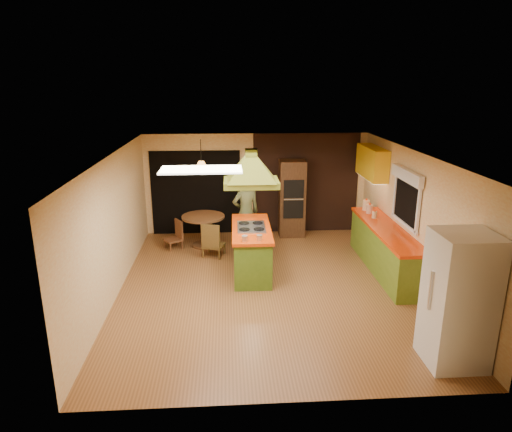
{
  "coord_description": "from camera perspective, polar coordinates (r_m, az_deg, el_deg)",
  "views": [
    {
      "loc": [
        -0.72,
        -7.86,
        3.77
      ],
      "look_at": [
        -0.16,
        0.81,
        1.15
      ],
      "focal_mm": 32.0,
      "sensor_mm": 36.0,
      "label": 1
    }
  ],
  "objects": [
    {
      "name": "kitchen_island",
      "position": [
        9.18,
        -0.58,
        -4.19
      ],
      "size": [
        0.79,
        1.91,
        0.96
      ],
      "rotation": [
        0.0,
        0.0,
        -0.01
      ],
      "color": "#4D6E1B",
      "rests_on": "ground"
    },
    {
      "name": "refrigerator",
      "position": [
        6.75,
        24.01,
        -9.56
      ],
      "size": [
        0.78,
        0.74,
        1.88
      ],
      "primitive_type": "cube",
      "rotation": [
        0.0,
        0.0,
        0.01
      ],
      "color": "white",
      "rests_on": "ground"
    },
    {
      "name": "canister_medium",
      "position": [
        10.35,
        14.0,
        0.85
      ],
      "size": [
        0.18,
        0.18,
        0.2
      ],
      "primitive_type": "cylinder",
      "rotation": [
        0.0,
        0.0,
        -0.4
      ],
      "color": "beige",
      "rests_on": "right_counter"
    },
    {
      "name": "upper_cabinets",
      "position": [
        10.74,
        14.3,
        6.51
      ],
      "size": [
        0.34,
        1.4,
        0.7
      ],
      "primitive_type": "cube",
      "color": "yellow",
      "rests_on": "room_walls"
    },
    {
      "name": "man",
      "position": [
        10.29,
        -1.27,
        0.4
      ],
      "size": [
        0.73,
        0.59,
        1.73
      ],
      "primitive_type": "imported",
      "rotation": [
        0.0,
        0.0,
        3.46
      ],
      "color": "#4E522B",
      "rests_on": "ground"
    },
    {
      "name": "ceiling_plane",
      "position": [
        7.99,
        1.54,
        7.65
      ],
      "size": [
        6.5,
        6.5,
        0.0
      ],
      "primitive_type": "plane",
      "rotation": [
        3.14,
        0.0,
        0.0
      ],
      "color": "silver",
      "rests_on": "room_walls"
    },
    {
      "name": "chair_left",
      "position": [
        10.67,
        -10.34,
        -2.32
      ],
      "size": [
        0.5,
        0.5,
        0.65
      ],
      "primitive_type": null,
      "rotation": [
        0.0,
        0.0,
        -1.01
      ],
      "color": "brown",
      "rests_on": "ground"
    },
    {
      "name": "dining_table",
      "position": [
        10.64,
        -6.59,
        -1.1
      ],
      "size": [
        0.99,
        0.99,
        0.74
      ],
      "rotation": [
        0.0,
        0.0,
        0.27
      ],
      "color": "brown",
      "rests_on": "ground"
    },
    {
      "name": "right_counter",
      "position": [
        9.62,
        15.84,
        -3.99
      ],
      "size": [
        0.62,
        3.05,
        0.92
      ],
      "color": "olive",
      "rests_on": "ground"
    },
    {
      "name": "pendant_lamp",
      "position": [
        10.3,
        -6.84,
        6.22
      ],
      "size": [
        0.36,
        0.36,
        0.22
      ],
      "primitive_type": "cone",
      "rotation": [
        0.0,
        0.0,
        0.09
      ],
      "color": "#FF9E3F",
      "rests_on": "ceiling_plane"
    },
    {
      "name": "window_right",
      "position": [
        9.16,
        18.35,
        3.32
      ],
      "size": [
        0.12,
        1.35,
        1.06
      ],
      "color": "black",
      "rests_on": "room_walls"
    },
    {
      "name": "range_hood",
      "position": [
        8.71,
        -0.62,
        6.74
      ],
      "size": [
        1.05,
        0.76,
        0.8
      ],
      "rotation": [
        0.0,
        0.0,
        -0.01
      ],
      "color": "olive",
      "rests_on": "ceiling_plane"
    },
    {
      "name": "fluor_panel",
      "position": [
        6.79,
        -6.86,
        5.77
      ],
      "size": [
        1.2,
        0.6,
        0.03
      ],
      "primitive_type": "cube",
      "color": "white",
      "rests_on": "ceiling_plane"
    },
    {
      "name": "canister_small",
      "position": [
        10.03,
        14.59,
        0.15
      ],
      "size": [
        0.13,
        0.13,
        0.14
      ],
      "primitive_type": "cylinder",
      "rotation": [
        0.0,
        0.0,
        -0.22
      ],
      "color": "beige",
      "rests_on": "right_counter"
    },
    {
      "name": "wall_oven",
      "position": [
        11.28,
        4.5,
        2.23
      ],
      "size": [
        0.63,
        0.61,
        1.89
      ],
      "rotation": [
        0.0,
        0.0,
        -0.02
      ],
      "color": "#4F2F19",
      "rests_on": "ground"
    },
    {
      "name": "ground",
      "position": [
        8.74,
        1.41,
        -8.76
      ],
      "size": [
        6.5,
        6.5,
        0.0
      ],
      "primitive_type": "plane",
      "color": "brown",
      "rests_on": "ground"
    },
    {
      "name": "brick_panel",
      "position": [
        11.54,
        6.24,
        4.07
      ],
      "size": [
        2.64,
        0.03,
        2.5
      ],
      "primitive_type": "cube",
      "color": "#381E14",
      "rests_on": "ground"
    },
    {
      "name": "canister_large",
      "position": [
        10.58,
        13.6,
        1.32
      ],
      "size": [
        0.2,
        0.2,
        0.23
      ],
      "primitive_type": "cylinder",
      "rotation": [
        0.0,
        0.0,
        0.37
      ],
      "color": "#FFEFCD",
      "rests_on": "right_counter"
    },
    {
      "name": "nook_opening",
      "position": [
        11.44,
        -7.51,
        2.89
      ],
      "size": [
        2.2,
        0.03,
        2.1
      ],
      "primitive_type": "cube",
      "color": "black",
      "rests_on": "ground"
    },
    {
      "name": "room_walls",
      "position": [
        8.28,
        1.47,
        -0.93
      ],
      "size": [
        5.5,
        6.5,
        6.5
      ],
      "color": "beige",
      "rests_on": "ground"
    },
    {
      "name": "chair_near",
      "position": [
        10.06,
        -5.31,
        -2.9
      ],
      "size": [
        0.54,
        0.54,
        0.79
      ],
      "primitive_type": null,
      "rotation": [
        0.0,
        0.0,
        2.83
      ],
      "color": "brown",
      "rests_on": "ground"
    }
  ]
}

